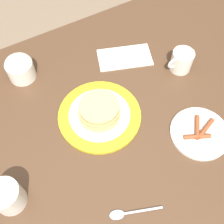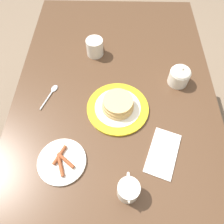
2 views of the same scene
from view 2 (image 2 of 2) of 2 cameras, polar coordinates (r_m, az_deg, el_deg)
ground_plane at (r=1.62m, az=0.31°, el=-12.90°), size 8.00×8.00×0.00m
dining_table at (r=1.04m, az=0.47°, el=-1.84°), size 1.59×0.92×0.73m
pancake_plate at (r=0.93m, az=1.32°, el=1.55°), size 0.27×0.27×0.07m
side_plate_bacon at (r=0.86m, az=-13.17°, el=-12.42°), size 0.18×0.18×0.02m
coffee_mug at (r=1.15m, az=-4.69°, el=16.65°), size 0.11×0.08×0.09m
creamer_pitcher at (r=0.78m, az=4.02°, el=-19.72°), size 0.11×0.08×0.09m
sugar_bowl at (r=1.05m, az=17.06°, el=9.11°), size 0.09×0.09×0.10m
napkin at (r=0.88m, az=12.93°, el=-10.38°), size 0.22×0.16×0.01m
spoon at (r=1.04m, az=-15.69°, el=4.90°), size 0.14×0.07×0.01m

